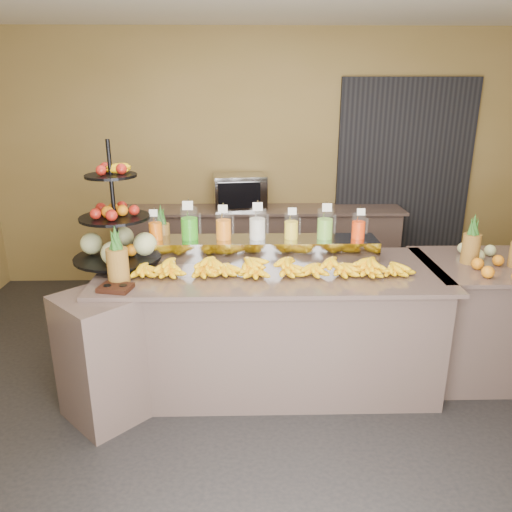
{
  "coord_description": "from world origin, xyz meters",
  "views": [
    {
      "loc": [
        -0.19,
        -3.11,
        2.19
      ],
      "look_at": [
        -0.11,
        0.3,
        1.03
      ],
      "focal_mm": 35.0,
      "sensor_mm": 36.0,
      "label": 1
    }
  ],
  "objects_px": {
    "condiment_caddy": "(115,288)",
    "oven_warmer": "(240,192)",
    "fruit_stand": "(122,234)",
    "right_fruit_pile": "(497,260)",
    "banana_heap": "(269,264)",
    "pitcher_tray": "(257,248)"
  },
  "relations": [
    {
      "from": "condiment_caddy",
      "to": "oven_warmer",
      "type": "distance_m",
      "value": 2.46
    },
    {
      "from": "fruit_stand",
      "to": "oven_warmer",
      "type": "height_order",
      "value": "fruit_stand"
    },
    {
      "from": "fruit_stand",
      "to": "oven_warmer",
      "type": "relative_size",
      "value": 1.65
    },
    {
      "from": "oven_warmer",
      "to": "right_fruit_pile",
      "type": "bearing_deg",
      "value": -53.21
    },
    {
      "from": "right_fruit_pile",
      "to": "banana_heap",
      "type": "bearing_deg",
      "value": -178.15
    },
    {
      "from": "right_fruit_pile",
      "to": "oven_warmer",
      "type": "height_order",
      "value": "oven_warmer"
    },
    {
      "from": "fruit_stand",
      "to": "right_fruit_pile",
      "type": "bearing_deg",
      "value": -3.64
    },
    {
      "from": "right_fruit_pile",
      "to": "pitcher_tray",
      "type": "bearing_deg",
      "value": 169.89
    },
    {
      "from": "banana_heap",
      "to": "right_fruit_pile",
      "type": "bearing_deg",
      "value": 1.85
    },
    {
      "from": "pitcher_tray",
      "to": "fruit_stand",
      "type": "height_order",
      "value": "fruit_stand"
    },
    {
      "from": "banana_heap",
      "to": "pitcher_tray",
      "type": "bearing_deg",
      "value": 101.89
    },
    {
      "from": "pitcher_tray",
      "to": "oven_warmer",
      "type": "relative_size",
      "value": 3.33
    },
    {
      "from": "pitcher_tray",
      "to": "condiment_caddy",
      "type": "bearing_deg",
      "value": -145.49
    },
    {
      "from": "pitcher_tray",
      "to": "oven_warmer",
      "type": "bearing_deg",
      "value": 95.23
    },
    {
      "from": "oven_warmer",
      "to": "fruit_stand",
      "type": "bearing_deg",
      "value": -122.2
    },
    {
      "from": "banana_heap",
      "to": "condiment_caddy",
      "type": "distance_m",
      "value": 1.06
    },
    {
      "from": "fruit_stand",
      "to": "right_fruit_pile",
      "type": "distance_m",
      "value": 2.75
    },
    {
      "from": "pitcher_tray",
      "to": "oven_warmer",
      "type": "xyz_separation_m",
      "value": [
        -0.15,
        1.67,
        0.11
      ]
    },
    {
      "from": "pitcher_tray",
      "to": "banana_heap",
      "type": "relative_size",
      "value": 0.91
    },
    {
      "from": "fruit_stand",
      "to": "oven_warmer",
      "type": "xyz_separation_m",
      "value": [
        0.85,
        1.8,
        -0.05
      ]
    },
    {
      "from": "banana_heap",
      "to": "oven_warmer",
      "type": "distance_m",
      "value": 2.05
    },
    {
      "from": "fruit_stand",
      "to": "oven_warmer",
      "type": "distance_m",
      "value": 1.99
    }
  ]
}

